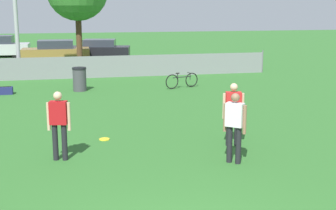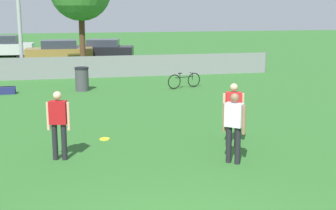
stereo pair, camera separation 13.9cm
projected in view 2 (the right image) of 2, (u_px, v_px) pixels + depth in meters
The scene contains 11 objects.
fence_backline at pixel (95, 67), 23.58m from camera, with size 18.45×0.07×1.21m.
player_defender_red at pixel (59, 121), 10.86m from camera, with size 0.54×0.31×1.64m.
player_thrower_red at pixel (233, 110), 11.96m from camera, with size 0.54×0.30×1.64m.
player_receiver_white at pixel (234, 124), 10.61m from camera, with size 0.44×0.43×1.64m.
frisbee_disc at pixel (105, 139), 12.71m from camera, with size 0.28×0.28×0.03m.
bicycle_sideline at pixel (184, 80), 20.66m from camera, with size 1.60×0.63×0.69m.
trash_bin at pixel (82, 79), 19.95m from camera, with size 0.59×0.59×1.01m.
gear_bag_sideline at pixel (7, 90), 19.30m from camera, with size 0.66×0.36×0.32m.
parked_car_silver at pixel (0, 47), 33.41m from camera, with size 4.63×1.94×1.52m.
parked_car_tan at pixel (60, 51), 30.34m from camera, with size 4.28×1.80×1.41m.
parked_car_dark at pixel (103, 49), 32.38m from camera, with size 4.35×2.53×1.32m.
Camera 2 is at (-1.29, -5.72, 3.55)m, focal length 50.00 mm.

